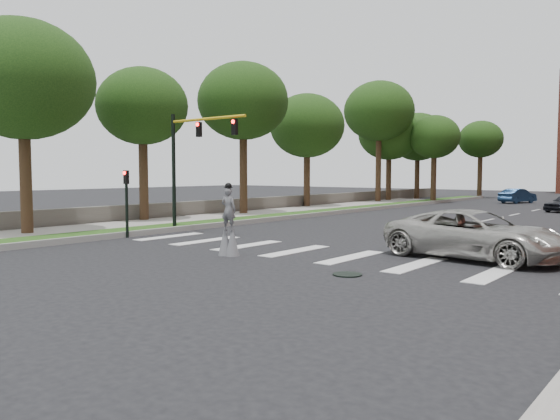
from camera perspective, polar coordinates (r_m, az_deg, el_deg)
name	(u,v)px	position (r m, az deg, el deg)	size (l,w,h in m)	color
ground_plane	(307,257)	(20.19, 2.81, -4.98)	(160.00, 160.00, 0.00)	black
grass_median	(339,210)	(43.06, 6.17, -0.05)	(2.00, 60.00, 0.25)	#1F4413
median_curb	(350,211)	(42.50, 7.36, -0.09)	(0.20, 60.00, 0.28)	gray
sidewalk_left	(221,217)	(37.16, -6.17, -0.75)	(4.00, 60.00, 0.18)	gray
stone_wall	(298,202)	(47.81, 1.93, 0.88)	(0.50, 56.00, 1.10)	#555149
manhole	(347,274)	(16.90, 7.05, -6.70)	(0.90, 0.90, 0.04)	black
traffic_signal	(189,153)	(28.81, -9.50, 5.94)	(5.30, 0.23, 6.20)	black
secondary_signal	(127,197)	(27.05, -15.74, 1.30)	(0.25, 0.21, 3.23)	black
stilt_performer	(229,228)	(20.55, -5.39, -1.89)	(0.83, 0.60, 2.75)	#352315
suv_crossing	(475,235)	(20.92, 19.72, -2.44)	(2.95, 6.40, 1.78)	#ACAAA2
car_mid	(518,196)	(60.12, 23.58, 1.36)	(1.55, 4.44, 1.46)	navy
tree_0	(23,80)	(29.56, -25.31, 12.18)	(6.78, 6.78, 10.46)	#352315
tree_1	(142,107)	(35.16, -14.19, 10.40)	(5.59, 5.59, 9.57)	#352315
tree_2	(243,102)	(39.79, -3.88, 11.24)	(6.52, 6.52, 10.98)	#352315
tree_3	(307,126)	(47.83, 2.84, 8.75)	(6.50, 6.50, 9.91)	#352315
tree_4	(379,111)	(56.67, 10.31, 10.10)	(7.09, 7.09, 12.29)	#352315
tree_5	(418,137)	(65.94, 14.19, 7.40)	(6.54, 6.54, 10.01)	#352315
tree_6	(434,137)	(58.02, 15.82, 7.32)	(5.16, 5.16, 8.91)	#352315
tree_7	(481,140)	(70.70, 20.23, 6.91)	(5.24, 5.24, 9.33)	#352315
tree_8	(389,134)	(59.33, 11.33, 7.79)	(6.50, 6.50, 9.95)	#352315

